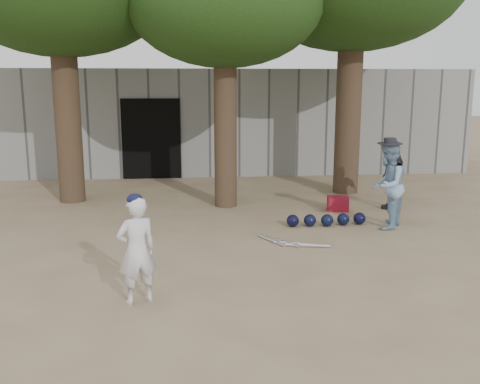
{
  "coord_description": "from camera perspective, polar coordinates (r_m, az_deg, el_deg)",
  "views": [
    {
      "loc": [
        -0.18,
        -7.06,
        2.6
      ],
      "look_at": [
        0.6,
        1.0,
        0.95
      ],
      "focal_mm": 40.0,
      "sensor_mm": 36.0,
      "label": 1
    }
  ],
  "objects": [
    {
      "name": "red_bag",
      "position": [
        11.27,
        10.4,
        -1.23
      ],
      "size": [
        0.46,
        0.38,
        0.3
      ],
      "primitive_type": "cube",
      "rotation": [
        0.0,
        0.0,
        -0.15
      ],
      "color": "maroon",
      "rests_on": "ground"
    },
    {
      "name": "spectator_blue",
      "position": [
        10.0,
        15.47,
        0.67
      ],
      "size": [
        0.92,
        0.97,
        1.58
      ],
      "primitive_type": "imported",
      "rotation": [
        0.0,
        0.0,
        4.13
      ],
      "color": "#7DA1C2",
      "rests_on": "ground"
    },
    {
      "name": "helmet_row",
      "position": [
        10.06,
        9.23,
        -2.95
      ],
      "size": [
        1.51,
        0.31,
        0.23
      ],
      "color": "black",
      "rests_on": "ground"
    },
    {
      "name": "spectator_dark",
      "position": [
        11.62,
        16.04,
        1.77
      ],
      "size": [
        0.86,
        0.84,
        1.45
      ],
      "primitive_type": "imported",
      "rotation": [
        0.0,
        0.0,
        3.9
      ],
      "color": "black",
      "rests_on": "ground"
    },
    {
      "name": "boy_player",
      "position": [
        6.49,
        -10.96,
        -6.14
      ],
      "size": [
        0.56,
        0.48,
        1.31
      ],
      "primitive_type": "imported",
      "rotation": [
        0.0,
        0.0,
        3.56
      ],
      "color": "silver",
      "rests_on": "ground"
    },
    {
      "name": "back_building",
      "position": [
        17.43,
        -4.96,
        7.84
      ],
      "size": [
        16.0,
        5.24,
        3.0
      ],
      "color": "gray",
      "rests_on": "ground"
    },
    {
      "name": "ground",
      "position": [
        7.53,
        -3.87,
        -8.72
      ],
      "size": [
        70.0,
        70.0,
        0.0
      ],
      "primitive_type": "plane",
      "color": "#937C5E",
      "rests_on": "ground"
    },
    {
      "name": "bat_pile",
      "position": [
        8.87,
        5.25,
        -5.4
      ],
      "size": [
        1.09,
        0.8,
        0.06
      ],
      "color": "silver",
      "rests_on": "ground"
    }
  ]
}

